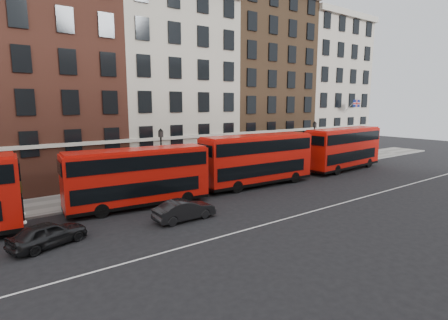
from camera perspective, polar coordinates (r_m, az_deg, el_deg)
ground at (r=26.19m, az=9.58°, el=-7.56°), size 120.00×120.00×0.00m
pavement at (r=34.05m, az=-3.23°, el=-3.39°), size 80.00×5.00×0.15m
kerb at (r=32.03m, az=-0.77°, el=-4.18°), size 80.00×0.30×0.16m
road_centre_line at (r=24.91m, az=12.92°, el=-8.54°), size 70.00×0.12×0.01m
building_terrace at (r=39.57m, az=-9.77°, el=13.06°), size 64.00×11.95×22.00m
bus_b at (r=25.97m, az=-13.86°, el=-2.59°), size 10.44×3.38×4.31m
bus_c at (r=32.04m, az=5.46°, el=0.23°), size 11.30×3.20×4.70m
bus_d at (r=41.83m, az=18.94°, el=1.93°), size 11.49×3.55×4.76m
car_rear at (r=21.09m, az=-26.77°, el=-10.71°), size 4.26×2.76×1.35m
car_front at (r=23.03m, az=-6.47°, el=-8.10°), size 4.12×1.48×1.35m
lamp_post_left at (r=29.80m, az=-10.19°, el=0.53°), size 0.44×0.44×5.33m
lamp_post_right at (r=42.32m, az=14.48°, el=2.93°), size 0.44×0.44×5.33m
traffic_light at (r=49.68m, az=22.28°, el=2.70°), size 0.25×0.45×3.27m
iron_railings at (r=35.75m, az=-5.17°, el=-1.87°), size 6.60×0.06×1.00m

